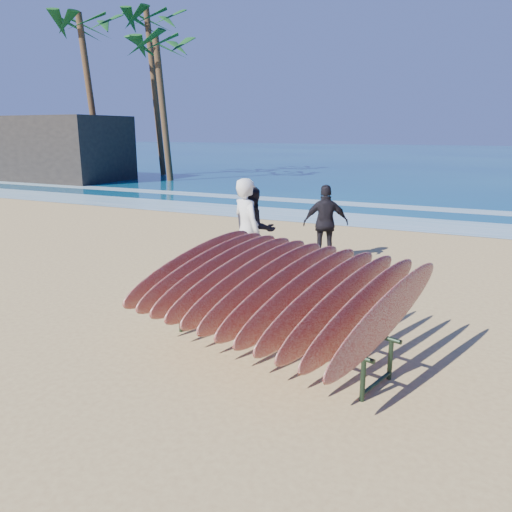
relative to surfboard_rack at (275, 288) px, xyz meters
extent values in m
plane|color=tan|center=(-0.84, 0.42, -0.90)|extent=(120.00, 120.00, 0.00)
plane|color=navy|center=(-0.84, 55.42, -0.89)|extent=(160.00, 160.00, 0.00)
plane|color=white|center=(-0.84, 10.42, -0.89)|extent=(160.00, 160.00, 0.00)
plane|color=white|center=(-0.84, 13.92, -0.89)|extent=(160.00, 160.00, 0.00)
cylinder|color=#1D2E21|center=(-1.51, 0.08, -0.65)|extent=(0.06, 0.06, 0.50)
cylinder|color=#1D2E21|center=(1.34, -0.70, -0.65)|extent=(0.06, 0.06, 0.50)
cylinder|color=#1D2E21|center=(-1.34, 0.70, -0.65)|extent=(0.06, 0.06, 0.50)
cylinder|color=#1D2E21|center=(1.51, -0.08, -0.65)|extent=(0.06, 0.06, 0.50)
cylinder|color=#1D2E21|center=(-0.09, -0.31, -0.40)|extent=(3.10, 0.90, 0.06)
cylinder|color=#1D2E21|center=(0.09, 0.31, -0.40)|extent=(3.10, 0.90, 0.06)
cylinder|color=#1D2E21|center=(-1.43, 0.39, -0.82)|extent=(0.21, 0.64, 0.04)
cylinder|color=#1D2E21|center=(1.43, -0.39, -0.82)|extent=(0.21, 0.64, 0.04)
ellipsoid|color=maroon|center=(-1.49, 0.41, 0.01)|extent=(0.75, 2.53, 1.09)
ellipsoid|color=maroon|center=(-1.22, 0.33, 0.01)|extent=(0.75, 2.53, 1.09)
ellipsoid|color=maroon|center=(-0.95, 0.26, 0.01)|extent=(0.75, 2.53, 1.09)
ellipsoid|color=maroon|center=(-0.68, 0.19, 0.01)|extent=(0.75, 2.53, 1.09)
ellipsoid|color=maroon|center=(-0.41, 0.11, 0.01)|extent=(0.75, 2.53, 1.09)
ellipsoid|color=maroon|center=(-0.14, 0.04, 0.01)|extent=(0.75, 2.53, 1.09)
ellipsoid|color=maroon|center=(0.14, -0.04, 0.01)|extent=(0.75, 2.53, 1.09)
ellipsoid|color=maroon|center=(0.41, -0.11, 0.01)|extent=(0.75, 2.53, 1.09)
ellipsoid|color=maroon|center=(0.68, -0.19, 0.01)|extent=(0.75, 2.53, 1.09)
ellipsoid|color=maroon|center=(0.95, -0.26, 0.01)|extent=(0.75, 2.53, 1.09)
ellipsoid|color=maroon|center=(1.22, -0.33, 0.01)|extent=(0.75, 2.53, 1.09)
ellipsoid|color=maroon|center=(1.49, -0.41, 0.01)|extent=(0.75, 2.53, 1.09)
imported|color=silver|center=(-1.76, 2.76, 0.10)|extent=(0.87, 0.80, 1.99)
imported|color=black|center=(-1.76, 3.07, 0.00)|extent=(1.10, 1.09, 1.79)
imported|color=black|center=(-0.88, 4.92, -0.05)|extent=(1.08, 0.78, 1.71)
cube|color=#2D2823|center=(-21.17, 16.50, 0.92)|extent=(8.21, 4.56, 3.65)
cylinder|color=brown|center=(-19.23, 17.62, 3.70)|extent=(0.36, 1.23, 9.19)
cylinder|color=brown|center=(-14.65, 18.28, 3.01)|extent=(0.36, 1.20, 7.81)
cylinder|color=brown|center=(-17.31, 21.24, 4.07)|extent=(0.36, 1.36, 9.93)
camera|label=1|loc=(2.39, -5.59, 1.95)|focal=35.00mm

